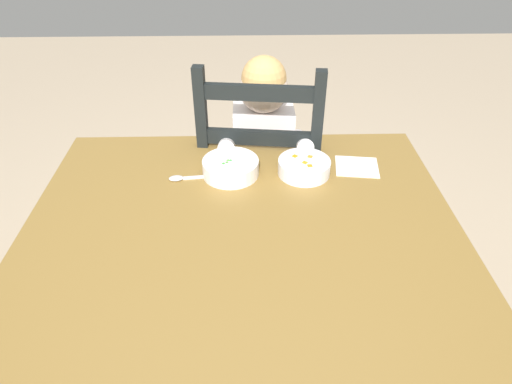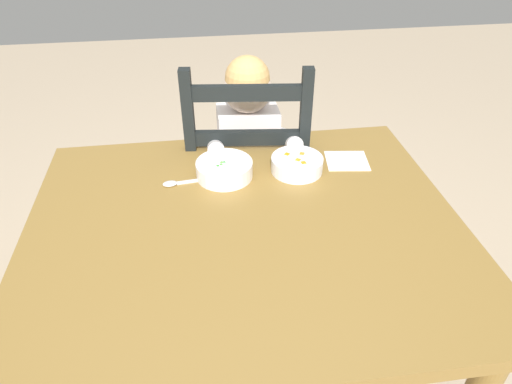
# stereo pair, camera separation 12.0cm
# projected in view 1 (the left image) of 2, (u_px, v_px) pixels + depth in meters

# --- Properties ---
(ground_plane) EXTENTS (8.00, 8.00, 0.00)m
(ground_plane) POSITION_uv_depth(u_px,v_px,m) (245.00, 376.00, 1.65)
(ground_plane) COLOR tan
(dining_table) EXTENTS (1.17, 0.98, 0.70)m
(dining_table) POSITION_uv_depth(u_px,v_px,m) (243.00, 250.00, 1.30)
(dining_table) COLOR olive
(dining_table) RESTS_ON ground
(dining_chair) EXTENTS (0.47, 0.47, 0.98)m
(dining_chair) POSITION_uv_depth(u_px,v_px,m) (262.00, 183.00, 1.81)
(dining_chair) COLOR black
(dining_chair) RESTS_ON ground
(child_figure) EXTENTS (0.32, 0.31, 0.96)m
(child_figure) POSITION_uv_depth(u_px,v_px,m) (264.00, 146.00, 1.71)
(child_figure) COLOR white
(child_figure) RESTS_ON ground
(bowl_of_peas) EXTENTS (0.17, 0.17, 0.05)m
(bowl_of_peas) POSITION_uv_depth(u_px,v_px,m) (231.00, 167.00, 1.42)
(bowl_of_peas) COLOR white
(bowl_of_peas) RESTS_ON dining_table
(bowl_of_carrots) EXTENTS (0.16, 0.16, 0.05)m
(bowl_of_carrots) POSITION_uv_depth(u_px,v_px,m) (304.00, 167.00, 1.42)
(bowl_of_carrots) COLOR white
(bowl_of_carrots) RESTS_ON dining_table
(spoon) EXTENTS (0.14, 0.04, 0.01)m
(spoon) POSITION_uv_depth(u_px,v_px,m) (183.00, 178.00, 1.41)
(spoon) COLOR silver
(spoon) RESTS_ON dining_table
(paper_napkin) EXTENTS (0.15, 0.14, 0.00)m
(paper_napkin) POSITION_uv_depth(u_px,v_px,m) (357.00, 167.00, 1.47)
(paper_napkin) COLOR white
(paper_napkin) RESTS_ON dining_table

